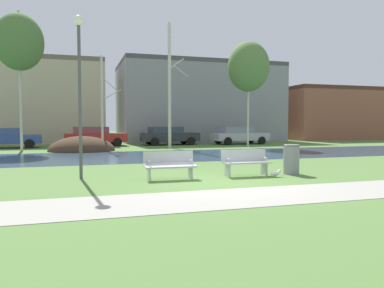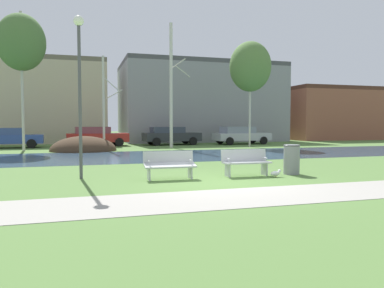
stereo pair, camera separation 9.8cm
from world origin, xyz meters
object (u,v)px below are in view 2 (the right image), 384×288
seagull (276,173)px  parked_van_nearest_blue (8,137)px  streetlamp (79,70)px  bench_left (170,164)px  bench_right (246,162)px  parked_wagon_fourth_silver (240,135)px  parked_sedan_second_red (96,136)px  trash_bin (292,159)px  parked_hatch_third_dark (171,135)px

seagull → parked_van_nearest_blue: size_ratio=0.09×
streetlamp → seagull: bearing=-13.5°
bench_left → parked_van_nearest_blue: bearing=113.7°
bench_right → parked_wagon_fourth_silver: size_ratio=0.34×
parked_sedan_second_red → parked_wagon_fourth_silver: size_ratio=0.97×
seagull → streetlamp: streetlamp is taller
streetlamp → parked_wagon_fourth_silver: 20.82m
streetlamp → parked_van_nearest_blue: size_ratio=1.10×
streetlamp → trash_bin: bearing=-8.0°
parked_wagon_fourth_silver → bench_right: bearing=-113.4°
seagull → parked_wagon_fourth_silver: bearing=69.5°
streetlamp → parked_sedan_second_red: 17.20m
streetlamp → parked_hatch_third_dark: 18.49m
trash_bin → parked_hatch_third_dark: size_ratio=0.22×
bench_left → streetlamp: streetlamp is taller
parked_wagon_fourth_silver → bench_left: bearing=-120.3°
seagull → streetlamp: 7.03m
bench_left → streetlamp: size_ratio=0.32×
parked_van_nearest_blue → parked_sedan_second_red: 6.09m
trash_bin → parked_hatch_third_dark: 17.93m
trash_bin → seagull: bearing=-151.0°
seagull → parked_sedan_second_red: bearing=105.2°
parked_sedan_second_red → seagull: bearing=-74.8°
trash_bin → streetlamp: (-6.92, 0.97, 2.88)m
bench_left → parked_sedan_second_red: size_ratio=0.35×
seagull → parked_van_nearest_blue: (-11.06, 17.95, 0.62)m
seagull → parked_hatch_third_dark: bearing=87.4°
bench_left → parked_wagon_fourth_silver: parked_wagon_fourth_silver is taller
bench_left → parked_hatch_third_dark: parked_hatch_third_dark is taller
parked_van_nearest_blue → parked_wagon_fourth_silver: parked_wagon_fourth_silver is taller
bench_left → streetlamp: (-2.65, 0.89, 2.93)m
trash_bin → bench_right: bearing=177.4°
trash_bin → seagull: 1.07m
bench_left → streetlamp: 4.05m
parked_sedan_second_red → parked_wagon_fourth_silver: 11.65m
parked_hatch_third_dark → bench_left: bearing=-103.3°
bench_left → trash_bin: size_ratio=1.59×
bench_left → bench_right: 2.60m
parked_van_nearest_blue → parked_sedan_second_red: bearing=4.4°
seagull → parked_hatch_third_dark: size_ratio=0.09×
seagull → parked_sedan_second_red: parked_sedan_second_red is taller
bench_left → parked_wagon_fourth_silver: 19.91m
streetlamp → parked_hatch_third_dark: bearing=67.9°
trash_bin → parked_hatch_third_dark: (-0.04, 17.93, 0.25)m
bench_right → trash_bin: trash_bin is taller
bench_left → parked_sedan_second_red: bearing=95.1°
parked_van_nearest_blue → parked_wagon_fourth_silver: size_ratio=0.96×
bench_left → parked_sedan_second_red: (-1.58, 17.86, 0.31)m
bench_right → parked_sedan_second_red: bearing=103.2°
parked_wagon_fourth_silver → parked_van_nearest_blue: bearing=179.3°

